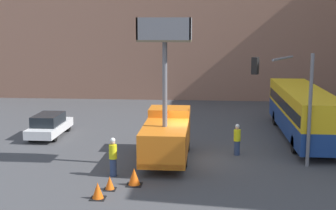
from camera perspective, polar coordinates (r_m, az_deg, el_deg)
ground_plane at (r=25.14m, az=2.83°, el=-6.71°), size 120.00×120.00×0.00m
building_backdrop_far at (r=49.12m, az=3.93°, el=11.58°), size 44.00×10.00×17.39m
utility_truck at (r=24.58m, az=-0.17°, el=-3.33°), size 2.59×6.05×7.46m
city_bus at (r=30.78m, az=16.09°, el=-0.53°), size 2.54×12.14×3.11m
traffic_light_pole at (r=24.58m, az=14.54°, el=1.86°), size 2.94×2.69×5.74m
road_worker_near_truck at (r=22.43m, az=-6.72°, el=-6.30°), size 0.38×0.38×1.88m
road_worker_directing at (r=26.11m, az=8.42°, el=-4.20°), size 0.38×0.38×1.75m
traffic_cone_near_truck at (r=21.27m, az=-4.15°, el=-8.76°), size 0.69×0.69×0.79m
traffic_cone_mid_road at (r=20.86m, az=-7.12°, el=-9.46°), size 0.53×0.53×0.60m
traffic_cone_far_side at (r=19.87m, az=-8.56°, el=-10.34°), size 0.61×0.61×0.70m
parked_car_curbside at (r=31.06m, az=-14.26°, el=-2.38°), size 1.75×4.64×1.49m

